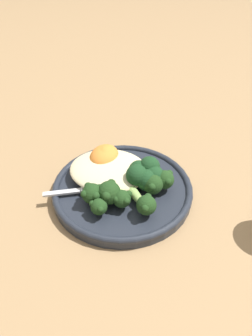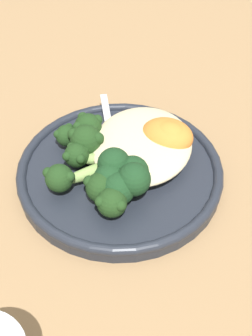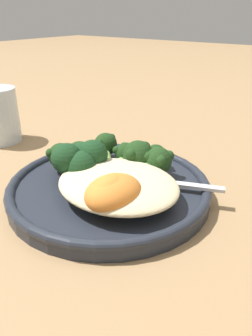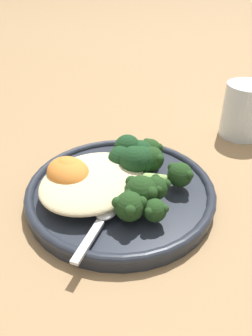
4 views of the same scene
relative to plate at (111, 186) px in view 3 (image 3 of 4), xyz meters
name	(u,v)px [view 3 (image 3 of 4)]	position (x,y,z in m)	size (l,w,h in m)	color
ground_plane	(103,193)	(0.01, 0.00, -0.01)	(4.00, 4.00, 0.00)	#9E7A51
plate	(111,186)	(0.00, 0.00, 0.00)	(0.24, 0.24, 0.02)	#232833
quinoa_mound	(118,184)	(-0.03, 0.02, 0.02)	(0.14, 0.12, 0.02)	beige
broccoli_stalk_0	(148,165)	(-0.03, -0.03, 0.03)	(0.06, 0.10, 0.03)	#8EB25B
broccoli_stalk_1	(142,163)	(-0.02, -0.04, 0.02)	(0.03, 0.11, 0.03)	#8EB25B
broccoli_stalk_2	(131,161)	(-0.01, -0.03, 0.03)	(0.04, 0.11, 0.04)	#8EB25B
broccoli_stalk_3	(121,160)	(0.01, -0.03, 0.02)	(0.05, 0.10, 0.03)	#8EB25B
broccoli_stalk_4	(106,153)	(0.04, -0.03, 0.02)	(0.09, 0.10, 0.03)	#8EB25B
broccoli_stalk_5	(86,161)	(0.04, 0.00, 0.02)	(0.10, 0.06, 0.03)	#8EB25B
broccoli_stalk_6	(72,162)	(0.05, 0.02, 0.02)	(0.11, 0.04, 0.03)	#8EB25B
sweet_potato_chunk_0	(113,193)	(-0.04, 0.05, 0.03)	(0.06, 0.05, 0.04)	orange
sweet_potato_chunk_1	(110,193)	(-0.04, 0.05, 0.03)	(0.05, 0.04, 0.04)	orange
kale_tuft	(79,159)	(0.04, 0.02, 0.03)	(0.06, 0.07, 0.04)	#193D1E
spoon	(164,181)	(-0.06, -0.03, 0.01)	(0.10, 0.05, 0.01)	silver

